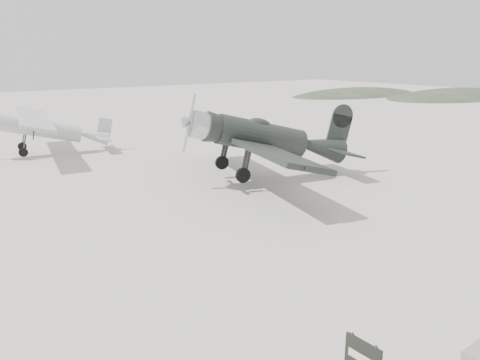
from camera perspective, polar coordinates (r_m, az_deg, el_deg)
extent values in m
plane|color=#ACA598|center=(19.25, 5.03, -4.87)|extent=(160.00, 160.00, 0.00)
ellipsoid|color=#303D2C|center=(83.27, 25.03, 9.18)|extent=(36.00, 18.00, 6.00)
ellipsoid|color=#303D2C|center=(82.14, 14.10, 10.06)|extent=(32.00, 16.00, 5.20)
cylinder|color=black|center=(24.42, 2.52, 5.17)|extent=(5.05, 2.55, 1.54)
cone|color=black|center=(26.13, 9.79, 5.74)|extent=(3.10, 2.01, 1.43)
cylinder|color=#B9BCBF|center=(23.22, -5.03, 4.61)|extent=(1.26, 1.54, 1.36)
cone|color=#B9BCBF|center=(23.04, -6.59, 4.48)|extent=(0.51, 0.68, 0.62)
cube|color=#B9BCBF|center=(23.06, -6.41, 4.50)|extent=(0.11, 0.21, 2.86)
ellipsoid|color=black|center=(24.22, 2.06, 6.72)|extent=(1.34, 0.99, 0.51)
cube|color=black|center=(24.18, 0.85, 4.16)|extent=(5.11, 13.37, 0.24)
cube|color=black|center=(26.59, 11.40, 5.94)|extent=(2.18, 4.77, 0.11)
cube|color=black|center=(26.56, 11.81, 7.95)|extent=(1.31, 0.39, 1.98)
cylinder|color=black|center=(23.02, 1.29, -0.25)|extent=(0.77, 0.33, 0.75)
cylinder|color=black|center=(25.68, -1.37, 1.37)|extent=(0.77, 0.33, 0.75)
cylinder|color=#333333|center=(22.84, 1.30, 1.53)|extent=(0.14, 0.14, 1.54)
cylinder|color=#333333|center=(25.51, -1.38, 2.97)|extent=(0.14, 0.14, 1.54)
cylinder|color=black|center=(26.83, 11.84, 4.86)|extent=(0.25, 0.14, 0.24)
cylinder|color=#A1A4A6|center=(33.78, -23.28, 5.81)|extent=(5.38, 1.94, 1.12)
cone|color=#A1A4A6|center=(34.11, -17.31, 6.44)|extent=(1.96, 1.29, 1.01)
cube|color=#A1A4A6|center=(33.68, -24.08, 6.79)|extent=(3.67, 11.32, 0.18)
cube|color=#A1A4A6|center=(34.18, -16.48, 6.60)|extent=(1.45, 3.55, 0.08)
cube|color=#A1A4A6|center=(34.12, -16.39, 7.71)|extent=(0.91, 0.22, 1.32)
cylinder|color=black|center=(32.91, -24.30, 2.75)|extent=(0.58, 0.23, 0.57)
cylinder|color=black|center=(35.10, -24.45, 3.43)|extent=(0.58, 0.23, 0.57)
cylinder|color=#333333|center=(32.80, -24.41, 3.74)|extent=(0.10, 0.10, 1.22)
cylinder|color=#333333|center=(35.00, -24.55, 4.36)|extent=(0.10, 0.10, 1.22)
cylinder|color=black|center=(34.27, -16.10, 6.05)|extent=(0.19, 0.10, 0.18)
cylinder|color=#333333|center=(10.34, 13.36, -20.47)|extent=(0.06, 0.06, 1.20)
cube|color=black|center=(10.13, 14.72, -20.45)|extent=(0.11, 0.83, 0.83)
cube|color=beige|center=(10.08, 14.62, -20.31)|extent=(0.05, 0.65, 0.17)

